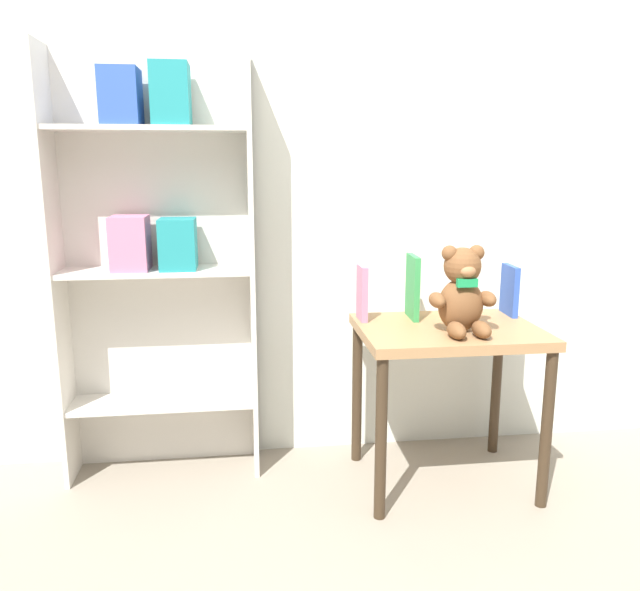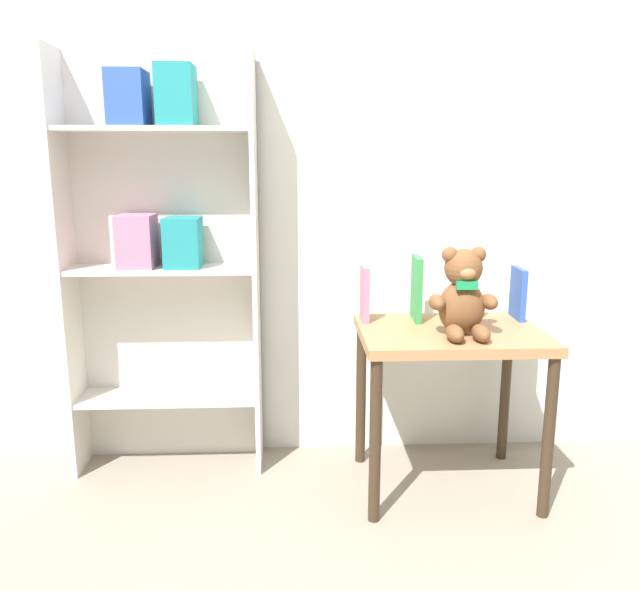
{
  "view_description": "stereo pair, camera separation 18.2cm",
  "coord_description": "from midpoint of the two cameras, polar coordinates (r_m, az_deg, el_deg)",
  "views": [
    {
      "loc": [
        -0.56,
        -1.0,
        1.2
      ],
      "look_at": [
        -0.28,
        1.17,
        0.73
      ],
      "focal_mm": 35.0,
      "sensor_mm": 36.0,
      "label": 1
    },
    {
      "loc": [
        -0.38,
        -1.02,
        1.2
      ],
      "look_at": [
        -0.28,
        1.17,
        0.73
      ],
      "focal_mm": 35.0,
      "sensor_mm": 36.0,
      "label": 2
    }
  ],
  "objects": [
    {
      "name": "bookshelf_side",
      "position": [
        2.44,
        -16.86,
        4.66
      ],
      "size": [
        0.73,
        0.22,
        1.61
      ],
      "color": "beige",
      "rests_on": "ground_plane"
    },
    {
      "name": "teddy_bear",
      "position": [
        2.21,
        10.6,
        0.19
      ],
      "size": [
        0.23,
        0.21,
        0.31
      ],
      "color": "brown",
      "rests_on": "display_table"
    },
    {
      "name": "book_standing_orange",
      "position": [
        2.44,
        10.79,
        1.05
      ],
      "size": [
        0.04,
        0.13,
        0.26
      ],
      "primitive_type": "cube",
      "rotation": [
        0.0,
        0.0,
        -0.02
      ],
      "color": "orange",
      "rests_on": "display_table"
    },
    {
      "name": "display_table",
      "position": [
        2.33,
        9.39,
        -5.04
      ],
      "size": [
        0.65,
        0.49,
        0.61
      ],
      "color": "#9E754C",
      "rests_on": "ground_plane"
    },
    {
      "name": "book_standing_pink",
      "position": [
        2.35,
        1.67,
        0.22
      ],
      "size": [
        0.03,
        0.11,
        0.21
      ],
      "primitive_type": "cube",
      "rotation": [
        0.0,
        0.0,
        0.02
      ],
      "color": "#D17093",
      "rests_on": "display_table"
    },
    {
      "name": "book_standing_green",
      "position": [
        2.39,
        6.32,
        0.77
      ],
      "size": [
        0.03,
        0.15,
        0.24
      ],
      "primitive_type": "cube",
      "rotation": [
        0.0,
        0.0,
        -0.04
      ],
      "color": "#33934C",
      "rests_on": "display_table"
    },
    {
      "name": "book_standing_blue",
      "position": [
        2.52,
        14.99,
        0.47
      ],
      "size": [
        0.03,
        0.14,
        0.19
      ],
      "primitive_type": "cube",
      "rotation": [
        0.0,
        0.0,
        -0.04
      ],
      "color": "#2D51B7",
      "rests_on": "display_table"
    },
    {
      "name": "wall_back",
      "position": [
        2.56,
        3.24,
        13.18
      ],
      "size": [
        4.8,
        0.06,
        2.5
      ],
      "color": "silver",
      "rests_on": "ground_plane"
    }
  ]
}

